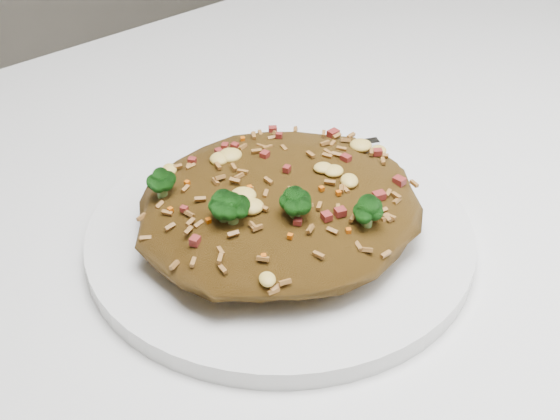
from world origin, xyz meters
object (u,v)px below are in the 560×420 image
object	(u,v)px
dining_table	(250,362)
plate	(280,235)
fork	(293,154)
fried_rice	(279,198)

from	to	relation	value
dining_table	plate	xyz separation A→B (m)	(0.04, 0.01, 0.10)
plate	fork	bearing A→B (deg)	43.65
plate	fork	size ratio (longest dim) A/B	1.78
plate	fried_rice	size ratio (longest dim) A/B	1.34
dining_table	fried_rice	bearing A→B (deg)	13.89
fork	fried_rice	bearing A→B (deg)	-112.34
dining_table	plate	size ratio (longest dim) A/B	4.38
dining_table	plate	bearing A→B (deg)	14.08
fried_rice	plate	bearing A→B (deg)	22.08
plate	fork	distance (m)	0.09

